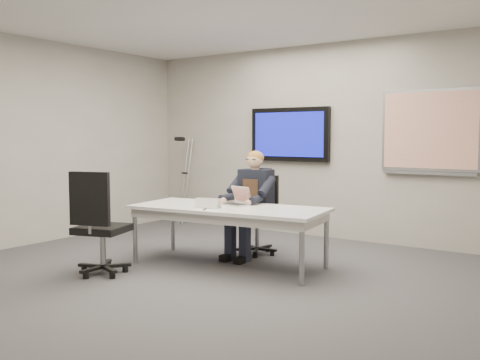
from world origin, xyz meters
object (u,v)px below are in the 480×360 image
Objects in this scene: laptop at (238,200)px; seated_person at (248,215)px; office_chair_far at (259,229)px; conference_table at (229,213)px; office_chair_near at (100,243)px.

seated_person is at bearing 112.89° from laptop.
conference_table is at bearing -93.71° from office_chair_far.
office_chair_far reaches higher than conference_table.
seated_person reaches higher than office_chair_far.
conference_table is 6.77× the size of laptop.
office_chair_far is at bearing 88.94° from seated_person.
office_chair_far is 2.88× the size of laptop.
conference_table is 0.79m from office_chair_far.
office_chair_far is 0.88× the size of office_chair_near.
office_chair_far is 0.32m from seated_person.
office_chair_near reaches higher than conference_table.
office_chair_near is 3.27× the size of laptop.
laptop is at bearing 84.87° from conference_table.
laptop is (0.87, 1.30, 0.38)m from office_chair_near.
conference_table is 2.35× the size of office_chair_far.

